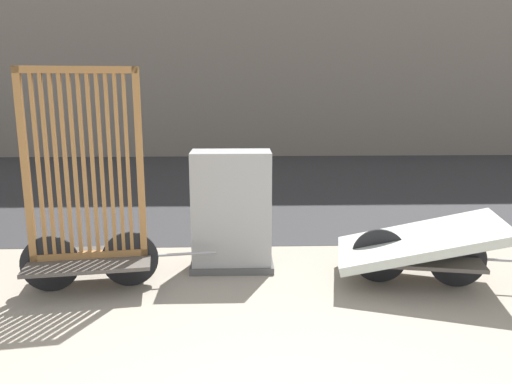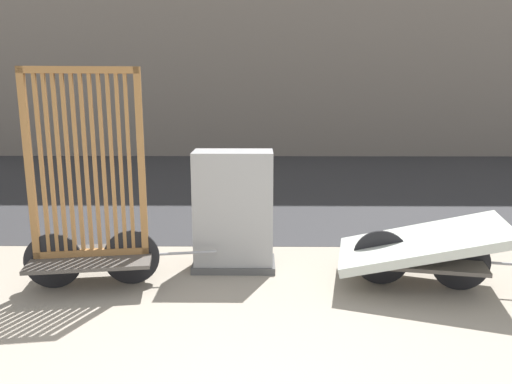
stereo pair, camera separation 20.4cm
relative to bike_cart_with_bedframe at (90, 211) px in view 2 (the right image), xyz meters
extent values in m
cube|color=#2D2D30|center=(1.74, 5.71, -0.82)|extent=(56.00, 8.76, 0.01)
cube|color=#4C4742|center=(0.00, 0.00, -0.51)|extent=(1.35, 0.97, 0.04)
cylinder|color=black|center=(0.39, 0.06, -0.53)|extent=(0.59, 0.12, 0.60)
cylinder|color=black|center=(-0.40, -0.06, -0.53)|extent=(0.59, 0.12, 0.60)
cylinder|color=gray|center=(0.96, 0.15, -0.51)|extent=(0.70, 0.13, 0.03)
cube|color=olive|center=(0.00, 0.00, -0.45)|extent=(1.18, 0.25, 0.07)
cube|color=olive|center=(0.00, 0.00, 1.44)|extent=(1.18, 0.25, 0.07)
cube|color=olive|center=(-0.55, -0.08, 0.49)|extent=(0.08, 0.08, 1.96)
cube|color=olive|center=(0.54, 0.08, 0.49)|extent=(0.08, 0.08, 1.96)
cube|color=olive|center=(-0.43, -0.07, 0.49)|extent=(0.04, 0.05, 1.89)
cube|color=olive|center=(-0.35, -0.05, 0.49)|extent=(0.04, 0.05, 1.89)
cube|color=olive|center=(-0.26, -0.04, 0.49)|extent=(0.04, 0.05, 1.89)
cube|color=olive|center=(-0.18, -0.03, 0.49)|extent=(0.04, 0.05, 1.89)
cube|color=olive|center=(-0.09, -0.01, 0.49)|extent=(0.04, 0.05, 1.89)
cube|color=olive|center=(0.00, 0.00, 0.49)|extent=(0.04, 0.05, 1.89)
cube|color=olive|center=(0.08, 0.01, 0.49)|extent=(0.04, 0.05, 1.89)
cube|color=olive|center=(0.17, 0.03, 0.49)|extent=(0.04, 0.05, 1.89)
cube|color=olive|center=(0.25, 0.04, 0.49)|extent=(0.04, 0.05, 1.89)
cube|color=olive|center=(0.34, 0.05, 0.49)|extent=(0.04, 0.05, 1.89)
cube|color=olive|center=(0.42, 0.06, 0.49)|extent=(0.04, 0.05, 1.89)
cube|color=#4C4742|center=(3.48, 0.00, -0.51)|extent=(1.37, 1.01, 0.04)
cylinder|color=black|center=(3.88, -0.08, -0.53)|extent=(0.59, 0.15, 0.60)
cylinder|color=black|center=(3.08, 0.08, -0.53)|extent=(0.59, 0.15, 0.60)
cube|color=#B2B7AD|center=(3.48, 0.00, -0.33)|extent=(1.86, 1.38, 0.52)
cube|color=#4C4C4C|center=(1.47, 0.56, -0.78)|extent=(0.96, 0.54, 0.08)
cube|color=gray|center=(1.47, 0.56, -0.13)|extent=(0.90, 0.48, 1.39)
camera|label=1|loc=(1.58, -5.03, 1.28)|focal=35.00mm
camera|label=2|loc=(1.78, -5.04, 1.28)|focal=35.00mm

